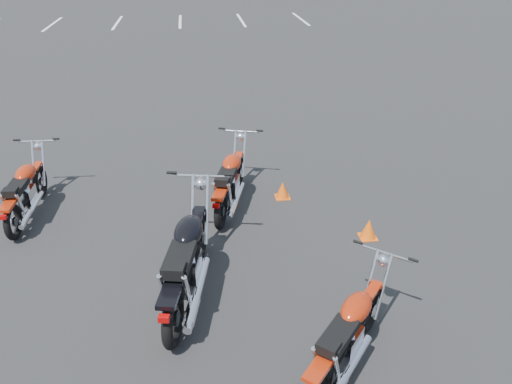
{
  "coord_description": "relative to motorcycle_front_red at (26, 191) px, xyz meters",
  "views": [
    {
      "loc": [
        -0.62,
        -5.66,
        3.98
      ],
      "look_at": [
        0.2,
        0.6,
        0.65
      ],
      "focal_mm": 35.0,
      "sensor_mm": 36.0,
      "label": 1
    }
  ],
  "objects": [
    {
      "name": "ground",
      "position": [
        3.25,
        -1.5,
        -0.42
      ],
      "size": [
        120.0,
        120.0,
        0.0
      ],
      "primitive_type": "plane",
      "color": "black",
      "rests_on": "ground"
    },
    {
      "name": "motorcycle_front_red",
      "position": [
        0.0,
        0.0,
        0.0
      ],
      "size": [
        0.74,
        1.91,
        0.93
      ],
      "color": "black",
      "rests_on": "ground"
    },
    {
      "name": "motorcycle_second_black",
      "position": [
        2.45,
        -2.26,
        0.09
      ],
      "size": [
        0.98,
        2.32,
        1.14
      ],
      "color": "black",
      "rests_on": "ground"
    },
    {
      "name": "motorcycle_third_red",
      "position": [
        3.14,
        -0.1,
        0.02
      ],
      "size": [
        0.99,
        1.98,
        0.98
      ],
      "color": "black",
      "rests_on": "ground"
    },
    {
      "name": "motorcycle_rear_red",
      "position": [
        4.02,
        -3.6,
        -0.01
      ],
      "size": [
        1.49,
        1.66,
        0.92
      ],
      "color": "black",
      "rests_on": "ground"
    },
    {
      "name": "training_cone_near",
      "position": [
        5.04,
        -1.29,
        -0.28
      ],
      "size": [
        0.25,
        0.25,
        0.3
      ],
      "color": "#E9550C",
      "rests_on": "ground"
    },
    {
      "name": "training_cone_extra",
      "position": [
        4.02,
        0.08,
        -0.28
      ],
      "size": [
        0.24,
        0.24,
        0.29
      ],
      "color": "#E9550C",
      "rests_on": "ground"
    },
    {
      "name": "parking_line_stripes",
      "position": [
        0.75,
        18.5,
        -0.42
      ],
      "size": [
        15.12,
        4.0,
        0.01
      ],
      "color": "silver",
      "rests_on": "ground"
    }
  ]
}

